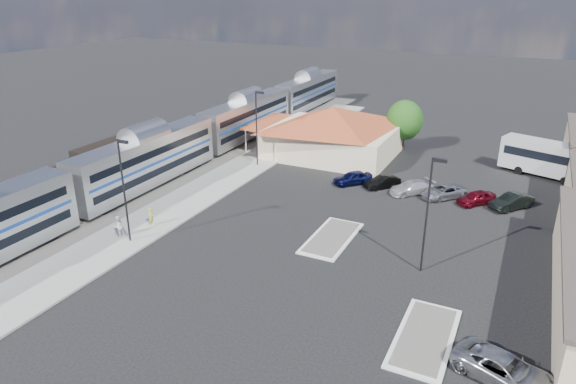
% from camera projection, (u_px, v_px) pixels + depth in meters
% --- Properties ---
extents(ground, '(280.00, 280.00, 0.00)m').
position_uv_depth(ground, '(279.00, 239.00, 43.71)').
color(ground, black).
rests_on(ground, ground).
extents(railbed, '(16.00, 100.00, 0.12)m').
position_uv_depth(railbed, '(147.00, 174.00, 58.86)').
color(railbed, '#4C4944').
rests_on(railbed, ground).
extents(platform, '(5.50, 92.00, 0.18)m').
position_uv_depth(platform, '(203.00, 192.00, 53.54)').
color(platform, gray).
rests_on(platform, ground).
extents(passenger_train, '(3.00, 104.00, 5.55)m').
position_uv_depth(passenger_train, '(147.00, 162.00, 53.97)').
color(passenger_train, silver).
rests_on(passenger_train, ground).
extents(freight_cars, '(2.80, 46.00, 4.00)m').
position_uv_depth(freight_cars, '(127.00, 154.00, 59.67)').
color(freight_cars, black).
rests_on(freight_cars, ground).
extents(station_depot, '(18.35, 12.24, 6.20)m').
position_uv_depth(station_depot, '(333.00, 131.00, 64.43)').
color(station_depot, beige).
rests_on(station_depot, ground).
extents(traffic_island_south, '(3.30, 7.50, 0.21)m').
position_uv_depth(traffic_island_south, '(332.00, 238.00, 43.72)').
color(traffic_island_south, silver).
rests_on(traffic_island_south, ground).
extents(traffic_island_north, '(3.30, 7.50, 0.21)m').
position_uv_depth(traffic_island_north, '(425.00, 337.00, 31.32)').
color(traffic_island_north, silver).
rests_on(traffic_island_north, ground).
extents(lamp_plat_s, '(1.08, 0.25, 9.00)m').
position_uv_depth(lamp_plat_s, '(124.00, 183.00, 41.12)').
color(lamp_plat_s, black).
rests_on(lamp_plat_s, ground).
extents(lamp_plat_n, '(1.08, 0.25, 9.00)m').
position_uv_depth(lamp_plat_n, '(257.00, 123.00, 59.50)').
color(lamp_plat_n, black).
rests_on(lamp_plat_n, ground).
extents(lamp_lot, '(1.08, 0.25, 9.00)m').
position_uv_depth(lamp_lot, '(429.00, 206.00, 36.82)').
color(lamp_lot, black).
rests_on(lamp_lot, ground).
extents(tree_depot, '(4.71, 4.71, 6.63)m').
position_uv_depth(tree_depot, '(405.00, 120.00, 66.05)').
color(tree_depot, '#382314').
rests_on(tree_depot, ground).
extents(suv, '(6.14, 4.37, 1.55)m').
position_uv_depth(suv, '(505.00, 370.00, 27.65)').
color(suv, '#A3A6AB').
rests_on(suv, ground).
extents(coach_bus, '(12.64, 6.46, 3.98)m').
position_uv_depth(coach_bus, '(560.00, 160.00, 56.41)').
color(coach_bus, silver).
rests_on(coach_bus, ground).
extents(person_a, '(0.55, 0.70, 1.68)m').
position_uv_depth(person_a, '(151.00, 216.00, 45.54)').
color(person_a, '#A5BB3A').
rests_on(person_a, platform).
extents(person_b, '(0.76, 0.95, 1.86)m').
position_uv_depth(person_b, '(118.00, 226.00, 43.49)').
color(person_b, silver).
rests_on(person_b, platform).
extents(parked_car_a, '(4.26, 4.26, 1.46)m').
position_uv_depth(parked_car_a, '(353.00, 178.00, 55.61)').
color(parked_car_a, '#0B0F38').
rests_on(parked_car_a, ground).
extents(parked_car_b, '(3.59, 3.94, 1.31)m').
position_uv_depth(parked_car_b, '(382.00, 182.00, 54.59)').
color(parked_car_b, black).
rests_on(parked_car_b, ground).
extents(parked_car_c, '(4.74, 4.77, 1.39)m').
position_uv_depth(parked_car_c, '(411.00, 187.00, 53.03)').
color(parked_car_c, silver).
rests_on(parked_car_c, ground).
extents(parked_car_d, '(4.98, 5.06, 1.35)m').
position_uv_depth(parked_car_d, '(444.00, 192.00, 52.00)').
color(parked_car_d, '#93959B').
rests_on(parked_car_d, ground).
extents(parked_car_e, '(3.89, 4.07, 1.37)m').
position_uv_depth(parked_car_e, '(476.00, 198.00, 50.45)').
color(parked_car_e, maroon).
rests_on(parked_car_e, ground).
extents(parked_car_f, '(4.08, 4.52, 1.49)m').
position_uv_depth(parked_car_f, '(512.00, 202.00, 49.38)').
color(parked_car_f, black).
rests_on(parked_car_f, ground).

